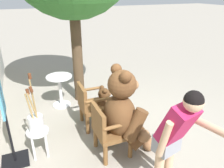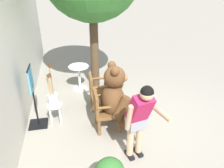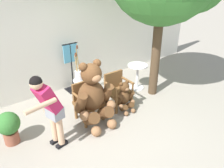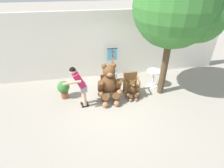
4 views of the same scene
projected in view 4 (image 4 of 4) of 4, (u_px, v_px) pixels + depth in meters
The scene contains 13 objects.
ground_plane at pixel (123, 106), 6.18m from camera, with size 60.00×60.00×0.00m, color gray.
back_wall at pixel (112, 45), 7.44m from camera, with size 10.00×0.16×2.80m, color silver.
wooden_chair_left at pixel (108, 86), 6.42m from camera, with size 0.56×0.52×0.86m.
wooden_chair_right at pixel (131, 84), 6.55m from camera, with size 0.58×0.54×0.86m.
teddy_bear_large at pixel (109, 84), 6.07m from camera, with size 0.87×0.82×1.45m.
teddy_bear_small at pixel (133, 90), 6.35m from camera, with size 0.46×0.44×0.78m.
person_visitor at pixel (79, 84), 5.69m from camera, with size 0.74×0.59×1.54m.
white_stool at pixel (114, 74), 7.39m from camera, with size 0.34×0.34×0.46m.
brush_bucket at pixel (114, 68), 7.24m from camera, with size 0.22×0.22×0.95m.
round_side_table at pixel (153, 77), 7.03m from camera, with size 0.56×0.56×0.72m.
patio_tree at pixel (179, 8), 5.22m from camera, with size 2.69×2.57×4.42m.
potted_plant at pixel (64, 89), 6.38m from camera, with size 0.44×0.44×0.68m.
clothing_display_stand at pixel (112, 63), 7.52m from camera, with size 0.44×0.40×1.36m.
Camera 4 is at (-1.24, -4.69, 3.92)m, focal length 28.00 mm.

